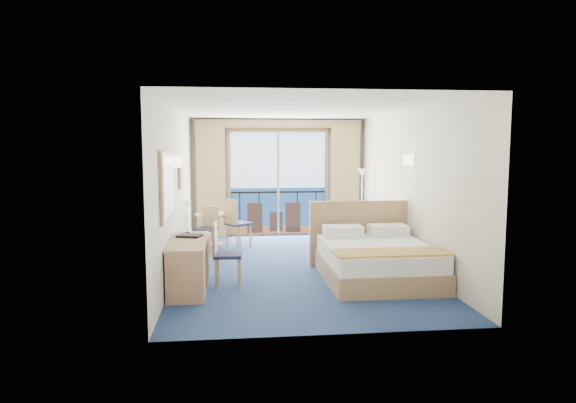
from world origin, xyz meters
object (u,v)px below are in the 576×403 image
Objects in this scene: armchair at (347,231)px; desk at (187,269)px; bed at (376,259)px; floor_lamp at (362,186)px; table_chair_a at (235,220)px; desk_chair at (222,250)px; table_chair_b at (208,225)px; round_table at (213,221)px; nightstand at (389,245)px.

desk is (-3.03, -3.32, 0.09)m from armchair.
bed is at bearing 62.22° from armchair.
floor_lamp reaches higher than armchair.
desk_chair is at bearing 138.01° from table_chair_a.
floor_lamp is at bearing -118.04° from table_chair_a.
bed is 3.80m from table_chair_b.
floor_lamp is at bearing -152.21° from armchair.
bed is 2.23× the size of desk_chair.
round_table reaches higher than armchair.
armchair is at bearing -127.61° from floor_lamp.
armchair is (0.15, 2.65, -0.00)m from bed.
floor_lamp is at bearing 3.16° from round_table.
floor_lamp is (0.61, 3.24, 0.88)m from bed.
round_table is 0.74× the size of table_chair_a.
desk is at bearing -166.78° from bed.
table_chair_b is at bearing 87.35° from desk.
floor_lamp is 1.58× the size of table_chair_a.
table_chair_b is (-2.73, 2.64, 0.17)m from bed.
floor_lamp is 5.31m from desk.
bed is 1.38× the size of desk.
desk reaches higher than nightstand.
floor_lamp is (-0.00, 1.97, 0.92)m from nightstand.
bed is 1.35× the size of floor_lamp.
armchair is 3.76m from desk_chair.
table_chair_b is (0.15, 3.31, 0.09)m from desk.
table_chair_b reaches higher than armchair.
table_chair_a is at bearing -31.98° from round_table.
nightstand is 0.55× the size of table_chair_a.
nightstand is at bearing 29.13° from desk.
table_chair_a is at bearing 39.39° from table_chair_b.
nightstand is 1.45m from armchair.
nightstand is 0.79× the size of armchair.
floor_lamp is 1.81× the size of table_chair_b.
bed reaches higher than desk_chair.
floor_lamp reaches higher than round_table.
round_table is (0.24, 3.74, 0.10)m from desk.
desk is 1.61× the size of desk_chair.
floor_lamp is 2.13× the size of round_table.
table_chair_b reaches higher than round_table.
nightstand is 3.18m from table_chair_a.
bed is at bearing -179.50° from table_chair_a.
floor_lamp is at bearing 35.98° from table_chair_b.
armchair is 0.70× the size of table_chair_a.
armchair is at bearing -8.54° from round_table.
floor_lamp is 2.89m from table_chair_a.
table_chair_a is 1.15× the size of table_chair_b.
nightstand is 3.72m from round_table.
round_table is at bearing 7.72° from desk_chair.
desk reaches higher than armchair.
nightstand is 0.63× the size of table_chair_b.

